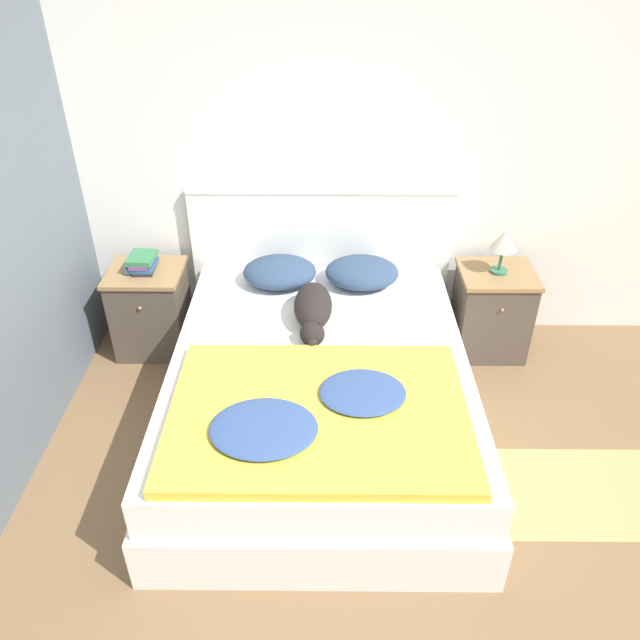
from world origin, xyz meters
TOP-DOWN VIEW (x-y plane):
  - ground_plane at (0.00, 0.00)m, footprint 16.00×16.00m
  - wall_back at (0.00, 2.13)m, footprint 9.00×0.06m
  - bed at (-0.09, 0.99)m, footprint 1.66×2.09m
  - headboard at (-0.09, 2.06)m, footprint 1.74×0.06m
  - nightstand_left at (-1.24, 1.81)m, footprint 0.48×0.44m
  - nightstand_right at (1.05, 1.81)m, footprint 0.48×0.44m
  - pillow_left at (-0.36, 1.79)m, footprint 0.47×0.40m
  - pillow_right at (0.17, 1.79)m, footprint 0.47×0.40m
  - quilt at (-0.10, 0.50)m, footprint 1.41×1.03m
  - dog at (-0.13, 1.33)m, footprint 0.22×0.64m
  - book_stack at (-1.24, 1.82)m, footprint 0.18×0.23m
  - table_lamp at (1.05, 1.81)m, footprint 0.17×0.17m
  - rug at (1.26, 0.52)m, footprint 0.93×0.62m

SIDE VIEW (x-z plane):
  - ground_plane at x=0.00m, z-range 0.00..0.00m
  - rug at x=1.26m, z-range 0.00..0.00m
  - bed at x=-0.09m, z-range 0.00..0.53m
  - nightstand_left at x=-1.24m, z-range 0.00..0.61m
  - nightstand_right at x=1.05m, z-range 0.00..0.61m
  - headboard at x=-0.09m, z-range 0.02..1.10m
  - quilt at x=-0.10m, z-range 0.52..0.62m
  - pillow_left at x=-0.36m, z-range 0.53..0.69m
  - pillow_right at x=0.17m, z-range 0.53..0.69m
  - dog at x=-0.13m, z-range 0.53..0.71m
  - book_stack at x=-1.24m, z-range 0.61..0.71m
  - table_lamp at x=1.05m, z-range 0.67..0.97m
  - wall_back at x=0.00m, z-range 0.00..2.55m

